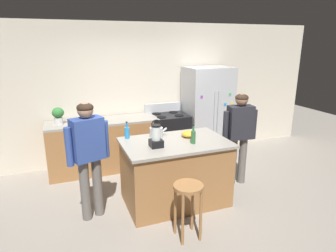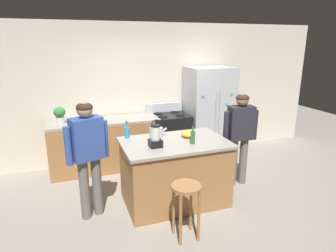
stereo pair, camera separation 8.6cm
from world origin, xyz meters
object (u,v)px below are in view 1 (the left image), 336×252
potted_plant (58,115)px  tea_kettle (156,132)px  refrigerator (207,113)px  person_by_island_left (88,150)px  bar_stool (188,197)px  bottle_soda (127,132)px  mixing_bowl (189,134)px  person_by_sink_right (239,131)px  stove_range (168,137)px  kitchen_island (175,172)px  bottle_olive_oil (193,137)px  blender_appliance (156,138)px

potted_plant → tea_kettle: (1.36, -1.24, -0.09)m
potted_plant → refrigerator: bearing=-1.0°
person_by_island_left → bar_stool: 1.42m
person_by_island_left → bottle_soda: 0.70m
bar_stool → mixing_bowl: size_ratio=3.37×
refrigerator → bottle_soda: (-1.93, -1.11, 0.12)m
person_by_sink_right → tea_kettle: size_ratio=5.62×
person_by_island_left → stove_range: bearing=41.9°
refrigerator → tea_kettle: refrigerator is taller
person_by_sink_right → mixing_bowl: 0.95m
kitchen_island → stove_range: size_ratio=1.34×
potted_plant → kitchen_island: bearing=-45.1°
kitchen_island → stove_range: stove_range is taller
bottle_olive_oil → mixing_bowl: 0.29m
bottle_olive_oil → person_by_island_left: bearing=172.2°
person_by_island_left → blender_appliance: 0.90m
tea_kettle → mixing_bowl: bearing=-23.1°
bottle_soda → bottle_olive_oil: bottle_olive_oil is taller
person_by_island_left → person_by_sink_right: (2.42, 0.16, -0.04)m
bottle_soda → tea_kettle: tea_kettle is taller
tea_kettle → refrigerator: bearing=38.4°
potted_plant → bottle_soda: potted_plant is taller
blender_appliance → bottle_olive_oil: (0.53, -0.05, -0.03)m
person_by_island_left → potted_plant: 1.56m
stove_range → potted_plant: bearing=179.3°
kitchen_island → potted_plant: bearing=134.9°
person_by_island_left → refrigerator: bearing=30.2°
kitchen_island → bar_stool: bearing=-101.8°
bar_stool → bottle_soda: 1.40m
potted_plant → blender_appliance: (1.22, -1.66, -0.04)m
bar_stool → bottle_soda: bottle_soda is taller
person_by_island_left → tea_kettle: 1.07m
refrigerator → bottle_olive_oil: bearing=-123.8°
person_by_sink_right → potted_plant: size_ratio=5.16×
refrigerator → person_by_island_left: 2.92m
refrigerator → bottle_olive_oil: (-1.11, -1.66, 0.13)m
stove_range → bottle_soda: (-1.07, -1.14, 0.56)m
bottle_olive_oil → blender_appliance: bearing=174.3°
person_by_sink_right → tea_kettle: 1.40m
kitchen_island → mixing_bowl: (0.26, 0.12, 0.52)m
stove_range → mixing_bowl: 1.51m
refrigerator → blender_appliance: refrigerator is taller
stove_range → tea_kettle: bearing=-117.8°
mixing_bowl → bar_stool: bearing=-114.5°
refrigerator → stove_range: size_ratio=1.63×
refrigerator → person_by_sink_right: bearing=-94.6°
person_by_sink_right → blender_appliance: person_by_sink_right is taller
person_by_island_left → mixing_bowl: 1.48m
blender_appliance → bottle_soda: size_ratio=1.22×
stove_range → bar_stool: 2.45m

